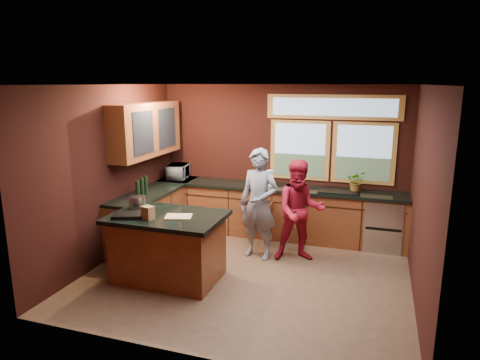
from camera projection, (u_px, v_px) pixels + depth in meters
The scene contains 14 objects.
floor at pixel (248, 274), 6.23m from camera, with size 4.50×4.50×0.00m, color brown.
room_shell at pixel (216, 147), 6.32m from camera, with size 4.52×4.02×2.71m.
back_counter at pixel (286, 212), 7.64m from camera, with size 4.50×0.64×0.93m.
left_counter at pixel (156, 214), 7.51m from camera, with size 0.64×2.30×0.93m.
island at pixel (168, 247), 6.00m from camera, with size 1.55×1.05×0.95m.
person_grey at pixel (259, 204), 6.68m from camera, with size 0.64×0.42×1.75m, color slate.
person_red at pixel (300, 211), 6.59m from camera, with size 0.77×0.60×1.59m, color maroon.
microwave at pixel (178, 172), 8.16m from camera, with size 0.50×0.34×0.28m, color #999999.
potted_plant at pixel (357, 181), 7.19m from camera, with size 0.32×0.28×0.36m, color #999999.
paper_towel at pixel (270, 178), 7.61m from camera, with size 0.12×0.12×0.28m, color white.
cutting_board at pixel (179, 217), 5.78m from camera, with size 0.35×0.25×0.02m, color tan.
stock_pot at pixel (138, 202), 6.18m from camera, with size 0.24×0.24×0.18m, color #B7B7BC.
paper_bag at pixel (148, 213), 5.69m from camera, with size 0.15×0.12×0.18m, color brown.
black_tray at pixel (129, 215), 5.79m from camera, with size 0.40×0.28×0.05m, color black.
Camera 1 is at (1.70, -5.52, 2.72)m, focal length 32.00 mm.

